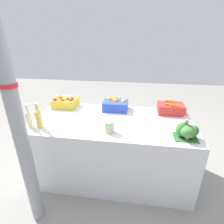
% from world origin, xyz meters
% --- Properties ---
extents(ground_plane, '(10.00, 10.00, 0.00)m').
position_xyz_m(ground_plane, '(0.00, 0.00, 0.00)').
color(ground_plane, gray).
extents(market_table, '(1.86, 0.92, 0.77)m').
position_xyz_m(market_table, '(0.00, 0.00, 0.38)').
color(market_table, silver).
rests_on(market_table, ground_plane).
extents(support_pole, '(0.13, 0.13, 2.45)m').
position_xyz_m(support_pole, '(-0.64, -0.73, 1.23)').
color(support_pole, gray).
rests_on(support_pole, ground_plane).
extents(apple_crate, '(0.32, 0.25, 0.15)m').
position_xyz_m(apple_crate, '(-0.70, 0.31, 0.84)').
color(apple_crate, gold).
rests_on(apple_crate, market_table).
extents(orange_crate, '(0.32, 0.25, 0.16)m').
position_xyz_m(orange_crate, '(-0.00, 0.32, 0.84)').
color(orange_crate, '#2847B7').
rests_on(orange_crate, market_table).
extents(carrot_crate, '(0.32, 0.25, 0.15)m').
position_xyz_m(carrot_crate, '(0.71, 0.31, 0.83)').
color(carrot_crate, red).
rests_on(carrot_crate, market_table).
extents(broccoli_pile, '(0.23, 0.21, 0.16)m').
position_xyz_m(broccoli_pile, '(0.75, -0.28, 0.85)').
color(broccoli_pile, '#2D602D').
rests_on(broccoli_pile, market_table).
extents(juice_bottle_cloudy, '(0.06, 0.06, 0.26)m').
position_xyz_m(juice_bottle_cloudy, '(-0.85, -0.30, 0.87)').
color(juice_bottle_cloudy, beige).
rests_on(juice_bottle_cloudy, market_table).
extents(juice_bottle_golden, '(0.07, 0.07, 0.28)m').
position_xyz_m(juice_bottle_golden, '(-0.74, -0.30, 0.88)').
color(juice_bottle_golden, gold).
rests_on(juice_bottle_golden, market_table).
extents(pickle_jar, '(0.11, 0.11, 0.13)m').
position_xyz_m(pickle_jar, '(0.01, -0.28, 0.83)').
color(pickle_jar, '#B2C684').
rests_on(pickle_jar, market_table).
extents(sparrow_bird, '(0.05, 0.13, 0.05)m').
position_xyz_m(sparrow_bird, '(0.74, -0.29, 0.96)').
color(sparrow_bird, '#4C3D2D').
rests_on(sparrow_bird, broccoli_pile).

